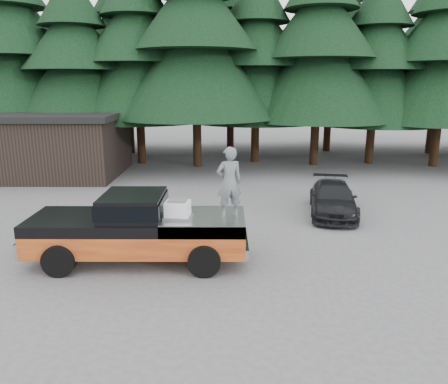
{
  "coord_description": "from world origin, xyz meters",
  "views": [
    {
      "loc": [
        0.7,
        -11.12,
        4.81
      ],
      "look_at": [
        0.65,
        0.0,
        2.02
      ],
      "focal_mm": 35.0,
      "sensor_mm": 36.0,
      "label": 1
    }
  ],
  "objects_px": {
    "man_on_bed": "(229,182)",
    "utility_building": "(44,144)",
    "pickup_truck": "(139,238)",
    "air_compressor": "(178,210)",
    "parked_car": "(333,199)"
  },
  "relations": [
    {
      "from": "man_on_bed",
      "to": "utility_building",
      "type": "relative_size",
      "value": 0.22
    },
    {
      "from": "utility_building",
      "to": "pickup_truck",
      "type": "bearing_deg",
      "value": -58.31
    },
    {
      "from": "air_compressor",
      "to": "parked_car",
      "type": "bearing_deg",
      "value": 47.68
    },
    {
      "from": "pickup_truck",
      "to": "man_on_bed",
      "type": "bearing_deg",
      "value": -2.63
    },
    {
      "from": "air_compressor",
      "to": "utility_building",
      "type": "xyz_separation_m",
      "value": [
        -8.42,
        12.07,
        0.12
      ]
    },
    {
      "from": "man_on_bed",
      "to": "parked_car",
      "type": "bearing_deg",
      "value": -146.61
    },
    {
      "from": "air_compressor",
      "to": "man_on_bed",
      "type": "bearing_deg",
      "value": 10.99
    },
    {
      "from": "man_on_bed",
      "to": "air_compressor",
      "type": "bearing_deg",
      "value": -11.01
    },
    {
      "from": "air_compressor",
      "to": "man_on_bed",
      "type": "height_order",
      "value": "man_on_bed"
    },
    {
      "from": "parked_car",
      "to": "utility_building",
      "type": "height_order",
      "value": "utility_building"
    },
    {
      "from": "utility_building",
      "to": "man_on_bed",
      "type": "bearing_deg",
      "value": -50.66
    },
    {
      "from": "pickup_truck",
      "to": "utility_building",
      "type": "relative_size",
      "value": 0.71
    },
    {
      "from": "air_compressor",
      "to": "utility_building",
      "type": "distance_m",
      "value": 14.72
    },
    {
      "from": "pickup_truck",
      "to": "man_on_bed",
      "type": "height_order",
      "value": "man_on_bed"
    },
    {
      "from": "pickup_truck",
      "to": "man_on_bed",
      "type": "xyz_separation_m",
      "value": [
        2.49,
        -0.11,
        1.61
      ]
    }
  ]
}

